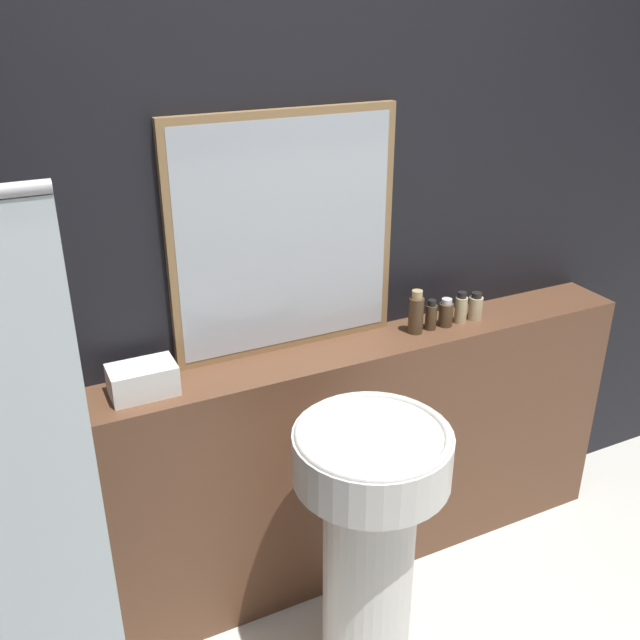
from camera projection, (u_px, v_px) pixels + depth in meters
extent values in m
cube|color=black|center=(285.00, 263.00, 2.38)|extent=(8.00, 0.06, 2.50)
cube|color=brown|center=(305.00, 475.00, 2.58)|extent=(2.59, 0.24, 0.96)
cylinder|color=silver|center=(368.00, 579.00, 2.24)|extent=(0.28, 0.28, 0.79)
cylinder|color=silver|center=(373.00, 456.00, 2.04)|extent=(0.46, 0.46, 0.15)
torus|color=silver|center=(374.00, 434.00, 2.01)|extent=(0.45, 0.45, 0.02)
cube|color=#937047|center=(285.00, 236.00, 2.28)|extent=(0.78, 0.03, 0.79)
cube|color=#B2BCC6|center=(286.00, 237.00, 2.28)|extent=(0.73, 0.02, 0.74)
cube|color=white|center=(143.00, 380.00, 2.14)|extent=(0.20, 0.12, 0.10)
cylinder|color=#4C3823|center=(416.00, 315.00, 2.52)|extent=(0.05, 0.05, 0.13)
cylinder|color=tan|center=(417.00, 294.00, 2.49)|extent=(0.04, 0.04, 0.03)
cylinder|color=#4C3823|center=(431.00, 317.00, 2.56)|extent=(0.04, 0.04, 0.09)
cylinder|color=black|center=(432.00, 303.00, 2.53)|extent=(0.03, 0.03, 0.02)
cylinder|color=#4C3823|center=(446.00, 315.00, 2.58)|extent=(0.05, 0.05, 0.09)
cylinder|color=silver|center=(447.00, 301.00, 2.56)|extent=(0.04, 0.04, 0.02)
cylinder|color=#C6B284|center=(461.00, 310.00, 2.61)|extent=(0.04, 0.04, 0.10)
cylinder|color=black|center=(462.00, 295.00, 2.58)|extent=(0.03, 0.03, 0.02)
cylinder|color=#C6B284|center=(475.00, 308.00, 2.64)|extent=(0.05, 0.05, 0.09)
cylinder|color=black|center=(477.00, 295.00, 2.61)|extent=(0.04, 0.04, 0.02)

